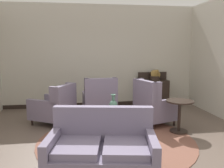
% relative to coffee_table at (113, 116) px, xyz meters
% --- Properties ---
extents(ground, '(9.22, 9.22, 0.00)m').
position_rel_coffee_table_xyz_m(ground, '(0.03, -0.58, -0.43)').
color(ground, brown).
extents(wall_back, '(6.24, 0.08, 3.17)m').
position_rel_coffee_table_xyz_m(wall_back, '(0.03, 2.71, 1.16)').
color(wall_back, beige).
rests_on(wall_back, ground).
extents(baseboard_back, '(6.08, 0.03, 0.12)m').
position_rel_coffee_table_xyz_m(baseboard_back, '(0.03, 2.66, -0.37)').
color(baseboard_back, black).
rests_on(baseboard_back, ground).
extents(area_rug, '(3.14, 3.14, 0.01)m').
position_rel_coffee_table_xyz_m(area_rug, '(0.03, -0.28, -0.43)').
color(area_rug, brown).
rests_on(area_rug, ground).
extents(coffee_table, '(0.93, 0.93, 0.52)m').
position_rel_coffee_table_xyz_m(coffee_table, '(0.00, 0.00, 0.00)').
color(coffee_table, black).
rests_on(coffee_table, ground).
extents(porcelain_vase, '(0.17, 0.17, 0.38)m').
position_rel_coffee_table_xyz_m(porcelain_vase, '(0.01, -0.02, 0.24)').
color(porcelain_vase, '#4C7A66').
rests_on(porcelain_vase, coffee_table).
extents(settee, '(1.62, 1.10, 0.97)m').
position_rel_coffee_table_xyz_m(settee, '(-0.40, -1.59, -0.02)').
color(settee, slate).
rests_on(settee, ground).
extents(armchair_near_window, '(0.86, 0.96, 1.11)m').
position_rel_coffee_table_xyz_m(armchair_near_window, '(-0.15, 1.30, 0.02)').
color(armchair_near_window, slate).
rests_on(armchair_near_window, ground).
extents(armchair_far_left, '(1.01, 1.02, 1.10)m').
position_rel_coffee_table_xyz_m(armchair_far_left, '(1.07, 0.63, 0.03)').
color(armchair_far_left, slate).
rests_on(armchair_far_left, ground).
extents(armchair_back_corner, '(1.18, 1.13, 0.99)m').
position_rel_coffee_table_xyz_m(armchair_back_corner, '(-1.27, 1.02, -0.01)').
color(armchair_back_corner, slate).
rests_on(armchair_back_corner, ground).
extents(side_table, '(0.60, 0.60, 0.72)m').
position_rel_coffee_table_xyz_m(side_table, '(1.48, -0.01, 0.01)').
color(side_table, black).
rests_on(side_table, ground).
extents(sideboard, '(0.95, 0.34, 1.08)m').
position_rel_coffee_table_xyz_m(sideboard, '(1.69, 2.42, 0.05)').
color(sideboard, black).
rests_on(sideboard, ground).
extents(gramophone, '(0.34, 0.42, 0.49)m').
position_rel_coffee_table_xyz_m(gramophone, '(1.74, 2.33, 0.63)').
color(gramophone, black).
rests_on(gramophone, sideboard).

